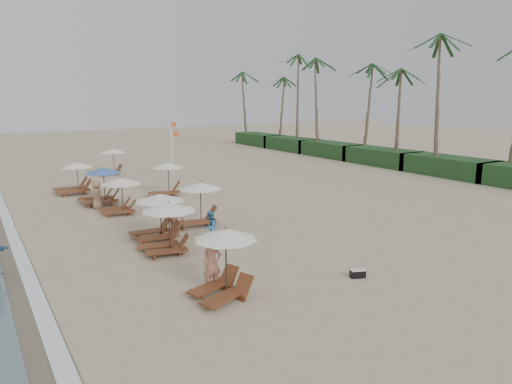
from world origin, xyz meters
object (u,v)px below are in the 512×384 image
inland_station_0 (198,202)px  flag_pole_near (173,151)px  lounger_station_3 (119,194)px  beachgoer_mid_a (210,227)px  beachgoer_mid_b (175,215)px  beachgoer_near (212,264)px  lounger_station_4 (100,187)px  inland_station_1 (166,177)px  beachgoer_far_b (97,195)px  lounger_station_0 (221,262)px  lounger_station_1 (166,225)px  lounger_station_2 (156,216)px  duffel_bag (358,273)px  lounger_station_5 (73,180)px  inland_station_2 (112,159)px

inland_station_0 → flag_pole_near: (4.38, 13.90, 1.00)m
lounger_station_3 → beachgoer_mid_a: lounger_station_3 is taller
lounger_station_3 → beachgoer_mid_b: lounger_station_3 is taller
beachgoer_near → flag_pole_near: size_ratio=0.46×
lounger_station_4 → beachgoer_mid_b: size_ratio=1.47×
inland_station_1 → beachgoer_far_b: inland_station_1 is taller
lounger_station_0 → beachgoer_mid_b: (1.50, 7.63, -0.28)m
lounger_station_1 → lounger_station_4: bearing=90.3°
inland_station_0 → beachgoer_far_b: (-3.52, 6.62, -0.40)m
lounger_station_2 → beachgoer_mid_a: 2.70m
beachgoer_mid_b → duffel_bag: (3.60, -8.80, -0.79)m
lounger_station_5 → inland_station_0: (3.80, -12.07, 0.30)m
beachgoer_near → lounger_station_3: bearing=89.9°
beachgoer_mid_a → duffel_bag: beachgoer_mid_a is taller
lounger_station_2 → inland_station_0: inland_station_0 is taller
beachgoer_mid_a → inland_station_2: bearing=-138.2°
lounger_station_0 → inland_station_1: lounger_station_0 is taller
inland_station_2 → beachgoer_far_b: bearing=-109.1°
lounger_station_2 → flag_pole_near: bearing=64.9°
lounger_station_2 → lounger_station_4: 8.90m
flag_pole_near → lounger_station_2: bearing=-115.1°
duffel_bag → flag_pole_near: 23.73m
lounger_station_0 → lounger_station_4: bearing=89.8°
lounger_station_1 → flag_pole_near: flag_pole_near is taller
inland_station_2 → flag_pole_near: (3.75, -4.67, 0.86)m
duffel_bag → flag_pole_near: (2.38, 23.51, 2.11)m
beachgoer_mid_b → flag_pole_near: size_ratio=0.47×
lounger_station_1 → beachgoer_far_b: lounger_station_1 is taller
lounger_station_0 → inland_station_0: size_ratio=0.83×
lounger_station_1 → beachgoer_near: bearing=-91.3°
lounger_station_0 → lounger_station_1: 5.29m
lounger_station_5 → duffel_bag: bearing=-75.0°
inland_station_1 → beachgoer_mid_a: (-2.17, -10.99, -0.55)m
beachgoer_mid_a → flag_pole_near: (5.16, 16.90, 1.51)m
inland_station_0 → beachgoer_mid_b: size_ratio=1.54×
beachgoer_mid_b → inland_station_2: bearing=-34.5°
lounger_station_4 → lounger_station_5: 4.31m
lounger_station_2 → duffel_bag: size_ratio=4.29×
flag_pole_near → duffel_bag: bearing=-95.8°
lounger_station_4 → lounger_station_5: bearing=100.1°
lounger_station_3 → inland_station_0: bearing=-60.2°
lounger_station_3 → duffel_bag: lounger_station_3 is taller
lounger_station_1 → duffel_bag: bearing=-52.4°
lounger_station_1 → beachgoer_near: lounger_station_1 is taller
inland_station_2 → beachgoer_near: 26.56m
inland_station_0 → flag_pole_near: size_ratio=0.72×
beachgoer_far_b → flag_pole_near: bearing=-20.6°
inland_station_0 → beachgoer_far_b: size_ratio=1.68×
flag_pole_near → lounger_station_1: bearing=-113.3°
beachgoer_mid_a → inland_station_0: bearing=-148.9°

